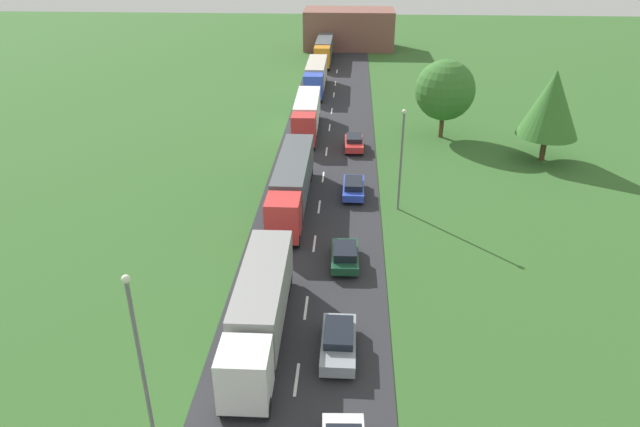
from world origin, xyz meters
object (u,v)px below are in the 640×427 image
at_px(truck_fifth, 324,49).
at_px(car_fourth, 354,187).
at_px(car_second, 339,342).
at_px(car_fifth, 354,143).
at_px(car_third, 345,255).
at_px(lamppost_second, 401,155).
at_px(truck_second, 292,182).
at_px(lamppost_lead, 140,357).
at_px(truck_fourth, 316,75).
at_px(truck_lead, 260,307).
at_px(tree_maple, 445,90).
at_px(tree_birch, 552,104).
at_px(distant_building, 349,29).
at_px(truck_third, 307,114).

bearing_deg(truck_fifth, car_fourth, -84.30).
relative_size(car_second, car_fifth, 1.12).
height_order(car_third, lamppost_second, lamppost_second).
relative_size(truck_second, lamppost_lead, 1.63).
bearing_deg(truck_fourth, car_third, -83.88).
bearing_deg(truck_lead, lamppost_second, 62.73).
bearing_deg(car_fifth, truck_fourth, 103.24).
height_order(car_fourth, car_fifth, car_fourth).
distance_m(car_fifth, lamppost_second, 14.36).
bearing_deg(tree_maple, lamppost_second, -107.78).
bearing_deg(car_third, lamppost_second, 64.86).
xyz_separation_m(truck_fourth, lamppost_second, (9.00, -36.01, 2.50)).
xyz_separation_m(truck_lead, car_second, (4.38, -1.07, -1.30)).
height_order(tree_birch, distant_building, tree_birch).
height_order(car_third, tree_maple, tree_maple).
relative_size(truck_fourth, tree_birch, 1.42).
height_order(car_fourth, distant_building, distant_building).
bearing_deg(truck_fourth, truck_second, -89.48).
bearing_deg(car_fourth, truck_second, -156.19).
bearing_deg(lamppost_lead, truck_fourth, 86.71).
relative_size(lamppost_lead, tree_birch, 1.02).
relative_size(car_fourth, lamppost_lead, 0.50).
bearing_deg(truck_lead, car_second, -13.68).
bearing_deg(car_third, truck_fourth, 96.12).
bearing_deg(truck_lead, truck_fifth, 90.05).
relative_size(truck_second, car_fifth, 3.64).
bearing_deg(truck_lead, car_third, 60.46).
bearing_deg(tree_birch, car_fourth, -152.97).
bearing_deg(car_third, tree_birch, 47.32).
relative_size(car_third, tree_maple, 0.49).
bearing_deg(tree_birch, truck_fifth, 119.26).
bearing_deg(car_fifth, tree_maple, 26.09).
relative_size(truck_third, truck_fifth, 0.90).
distance_m(car_second, car_third, 9.10).
height_order(lamppost_lead, distant_building, lamppost_lead).
height_order(truck_second, car_fourth, truck_second).
xyz_separation_m(truck_third, truck_fourth, (-0.09, 17.42, 0.03)).
xyz_separation_m(tree_birch, tree_maple, (-9.09, 6.22, -0.53)).
height_order(truck_third, car_third, truck_third).
distance_m(truck_fifth, car_fourth, 51.92).
bearing_deg(car_second, truck_third, 97.09).
bearing_deg(truck_fifth, car_fifth, -82.79).
xyz_separation_m(car_fifth, distant_building, (-1.23, 52.83, 2.59)).
distance_m(tree_birch, distant_building, 57.95).
bearing_deg(truck_third, tree_birch, -16.11).
distance_m(truck_fifth, distant_building, 12.90).
distance_m(truck_fifth, lamppost_lead, 78.58).
relative_size(truck_lead, car_second, 2.74).
height_order(truck_lead, tree_maple, tree_maple).
xyz_separation_m(truck_second, tree_birch, (23.52, 11.65, 3.49)).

